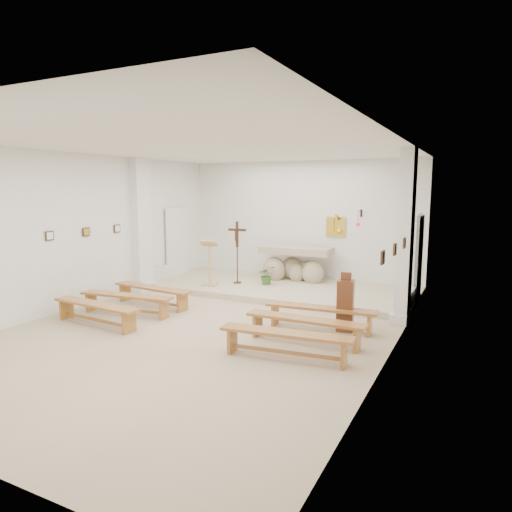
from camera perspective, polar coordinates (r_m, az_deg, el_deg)
The scene contains 29 objects.
ground at distance 9.23m, azimuth -5.76°, elevation -8.68°, with size 7.00×10.00×0.00m, color #CAB292.
wall_left at distance 11.14m, azimuth -21.30°, elevation 2.91°, with size 0.02×10.00×3.50m, color white.
wall_right at distance 7.61m, azimuth 16.87°, elevation 0.84°, with size 0.02×10.00×3.50m, color white.
wall_back at distance 13.34m, azimuth 5.64°, elevation 4.25°, with size 7.00×0.02×3.50m, color white.
ceiling at distance 8.86m, azimuth -6.10°, elevation 13.44°, with size 7.00×10.00×0.02m, color silver.
sanctuary_platform at distance 12.21m, azimuth 3.03°, elevation -4.05°, with size 6.98×3.00×0.15m, color beige.
pilaster_left at distance 12.48m, azimuth -14.13°, elevation 3.75°, with size 0.26×0.55×3.50m, color white.
pilaster_right at distance 9.59m, azimuth 18.19°, elevation 2.27°, with size 0.26×0.55×3.50m, color white.
gold_wall_relief at distance 12.99m, azimuth 9.93°, elevation 3.61°, with size 0.55×0.04×0.55m, color gold.
sanctuary_lamp at distance 12.55m, azimuth 12.69°, elevation 4.10°, with size 0.11×0.36×0.44m.
station_frame_left_front at distance 10.60m, azimuth -24.41°, elevation 2.32°, with size 0.03×0.20×0.20m, color #3D2B1B.
station_frame_left_mid at distance 11.26m, azimuth -20.47°, elevation 2.85°, with size 0.03×0.20×0.20m, color #3D2B1B.
station_frame_left_rear at distance 11.96m, azimuth -16.98°, elevation 3.31°, with size 0.03×0.20×0.20m, color #3D2B1B.
station_frame_right_front at distance 6.84m, azimuth 15.56°, elevation -0.18°, with size 0.03×0.20×0.20m, color #3D2B1B.
station_frame_right_mid at distance 7.81m, azimuth 16.97°, elevation 0.80°, with size 0.03×0.20×0.20m, color #3D2B1B.
station_frame_right_rear at distance 8.80m, azimuth 18.06°, elevation 1.56°, with size 0.03×0.20×0.20m, color #3D2B1B.
radiator_left at distance 13.25m, azimuth -12.13°, elevation -2.39°, with size 0.10×0.85×0.52m, color silver.
radiator_right at distance 10.52m, azimuth 18.71°, elevation -5.44°, with size 0.10×0.85×0.52m, color silver.
altar at distance 12.92m, azimuth 4.91°, elevation -1.25°, with size 2.04×0.95×1.04m.
lectern at distance 12.16m, azimuth -5.85°, elevation -0.85°, with size 0.52×0.47×1.24m.
crucifix_stand at distance 12.35m, azimuth -2.37°, elevation 1.04°, with size 0.51×0.22×1.69m.
potted_plant at distance 12.30m, azimuth 1.38°, elevation -2.38°, with size 0.46×0.40×0.51m, color #356126.
donation_pedestal at distance 8.92m, azimuth 11.11°, elevation -6.05°, with size 0.35×0.35×1.14m.
bench_left_front at distance 10.89m, azimuth -12.84°, elevation -4.35°, with size 2.18×0.59×0.46m.
bench_right_front at distance 8.94m, azimuth 8.09°, elevation -7.01°, with size 2.18×0.52×0.46m.
bench_left_second at distance 10.26m, azimuth -15.92°, elevation -5.25°, with size 2.18×0.59×0.46m.
bench_right_second at distance 8.15m, azimuth 6.14°, elevation -8.49°, with size 2.16×0.35×0.46m.
bench_left_third at distance 9.66m, azimuth -19.39°, elevation -6.25°, with size 2.18×0.54×0.46m.
bench_right_third at distance 7.38m, azimuth 3.75°, elevation -10.28°, with size 2.18×0.56×0.46m.
Camera 1 is at (4.73, -7.45, 2.70)m, focal length 32.00 mm.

